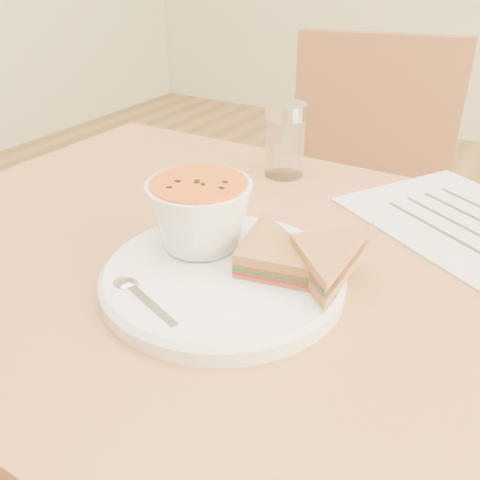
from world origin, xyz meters
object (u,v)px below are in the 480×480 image
Objects in this scene: dining_table at (252,465)px; plate at (223,278)px; soup_bowl at (200,217)px; chair_far at (355,240)px; condiment_shaker at (285,140)px.

plate is at bearing -92.69° from dining_table.
soup_bowl is at bearing -145.51° from dining_table.
chair_far is 7.67× the size of condiment_shaker.
dining_table is at bearing 83.37° from chair_far.
dining_table is 8.52× the size of condiment_shaker.
soup_bowl is (0.02, -0.67, 0.36)m from chair_far.
condiment_shaker is at bearing 97.56° from soup_bowl.
chair_far is 3.33× the size of plate.
chair_far is 0.52m from condiment_shaker.
soup_bowl is 1.03× the size of condiment_shaker.
dining_table is at bearing 87.31° from plate.
plate is (-0.00, -0.07, 0.38)m from dining_table.
chair_far is (-0.08, 0.63, 0.07)m from dining_table.
soup_bowl is 0.29m from condiment_shaker.
chair_far is at bearing 96.89° from dining_table.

